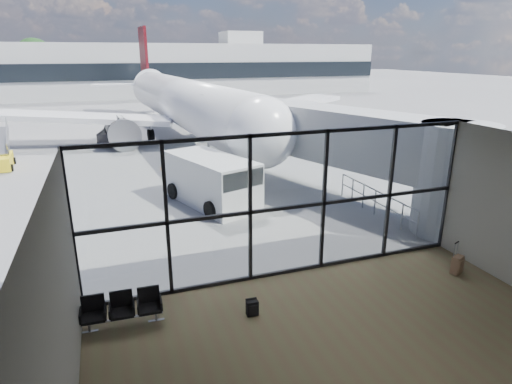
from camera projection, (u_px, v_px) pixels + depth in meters
ground at (150, 113)px, 49.37m from camera, size 220.00×220.00×0.00m
lounge_shell at (386, 265)px, 8.38m from camera, size 12.02×8.01×4.51m
glass_curtain_wall at (288, 206)px, 12.81m from camera, size 12.10×0.12×4.50m
jet_bridge at (323, 137)px, 20.54m from camera, size 8.00×16.50×4.33m
apron_railing at (375, 198)px, 18.19m from camera, size 0.06×5.46×1.11m
far_terminal at (129, 69)px, 67.59m from camera, size 80.00×12.20×11.00m
tree_5 at (35, 58)px, 71.52m from camera, size 6.27×6.27×9.03m
seating_row at (122, 307)px, 10.82m from camera, size 1.99×0.63×0.88m
backpack at (252, 308)px, 11.26m from camera, size 0.31×0.29×0.46m
suitcase at (457, 265)px, 13.36m from camera, size 0.44×0.38×1.04m
airliner at (181, 101)px, 34.73m from camera, size 31.39×36.42×9.38m
service_van at (213, 180)px, 19.38m from camera, size 3.69×5.44×2.17m
belt_loader at (111, 136)px, 32.37m from camera, size 2.16×4.14×1.82m
traffic_cone_a at (163, 165)px, 25.50m from camera, size 0.39×0.39×0.56m
traffic_cone_b at (255, 155)px, 27.63m from camera, size 0.47×0.47×0.67m
traffic_cone_c at (269, 154)px, 28.01m from camera, size 0.41×0.41×0.59m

